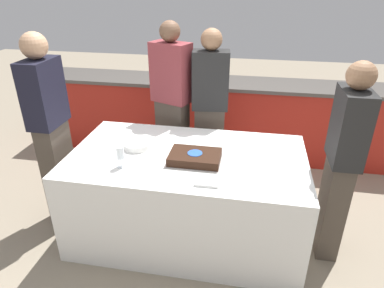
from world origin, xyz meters
The scene contains 13 objects.
ground_plane centered at (0.00, 0.00, 0.00)m, with size 14.00×14.00×0.00m, color gray.
back_counter centered at (0.00, 1.61, 0.46)m, with size 4.40×0.58×0.92m.
dining_table centered at (0.00, 0.00, 0.39)m, with size 1.87×1.06×0.77m.
cake centered at (0.08, -0.09, 0.81)m, with size 0.43×0.31×0.07m.
plate_stack centered at (-0.43, 0.04, 0.80)m, with size 0.22×0.22×0.05m.
wine_glass centered at (-0.44, -0.27, 0.89)m, with size 0.07×0.07×0.17m.
side_plate_near_cake centered at (0.01, 0.19, 0.78)m, with size 0.19×0.19×0.00m.
side_plate_right_edge centered at (0.70, 0.10, 0.78)m, with size 0.19×0.19×0.00m.
utensil_pile centered at (0.21, -0.38, 0.78)m, with size 0.17×0.11×0.02m.
person_cutting_cake centered at (0.08, 0.75, 0.85)m, with size 0.36×0.23×1.64m.
person_seated_left centered at (-1.15, 0.00, 0.88)m, with size 0.20×0.35×1.69m.
person_seated_right centered at (1.15, 0.00, 0.81)m, with size 0.20×0.35×1.57m.
person_standing_back centered at (-0.30, 0.75, 0.88)m, with size 0.42×0.32×1.70m.
Camera 1 is at (0.47, -2.34, 2.07)m, focal length 32.00 mm.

